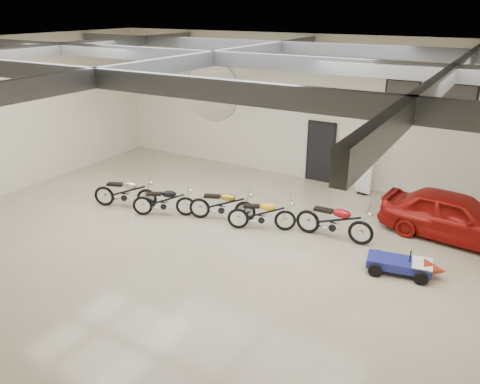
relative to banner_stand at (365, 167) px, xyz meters
The scene contains 18 objects.
floor 6.00m from the banner_stand, 111.94° to the right, with size 16.00×12.00×0.01m, color #B5A98A.
ceiling 7.18m from the banner_stand, 111.94° to the right, with size 16.00×12.00×0.01m, color gray.
back_wall 2.75m from the banner_stand, 167.28° to the left, with size 16.00×0.02×5.00m, color beige.
left_wall 11.70m from the banner_stand, 151.70° to the right, with size 0.02×12.00×5.00m, color beige.
ceiling_beams 7.04m from the banner_stand, 111.94° to the right, with size 15.80×11.80×0.32m, color #54565C, non-canonical shape.
door 1.78m from the banner_stand, 165.30° to the left, with size 0.92×0.08×2.10m, color black.
logo_plaque 6.50m from the banner_stand, behind, with size 2.30×0.06×1.16m, color silver, non-canonical shape.
poster_left 2.34m from the banner_stand, 30.37° to the left, with size 1.05×0.08×1.35m, color black, non-canonical shape.
poster_mid 3.24m from the banner_stand, 10.92° to the left, with size 1.05×0.08×1.35m, color black, non-canonical shape.
oil_sign 0.93m from the banner_stand, 125.00° to the left, with size 0.72×0.10×0.72m, color white, non-canonical shape.
banner_stand is the anchor object (origin of this frame).
motorcycle_silver 7.73m from the banner_stand, 141.43° to the right, with size 1.98×0.61×1.03m, color silver, non-canonical shape.
motorcycle_black 6.59m from the banner_stand, 134.51° to the right, with size 1.84×0.57×0.96m, color silver, non-canonical shape.
motorcycle_gold 5.05m from the banner_stand, 125.93° to the right, with size 1.93×0.60×1.01m, color silver, non-canonical shape.
motorcycle_yellow 4.41m from the banner_stand, 112.26° to the right, with size 1.87×0.58×0.97m, color silver, non-canonical shape.
motorcycle_red 3.60m from the banner_stand, 85.81° to the right, with size 2.08×0.65×1.08m, color silver, non-canonical shape.
go_kart 5.06m from the banner_stand, 62.18° to the right, with size 1.78×0.80×0.64m, color navy, non-canonical shape.
vintage_car 3.60m from the banner_stand, 32.85° to the right, with size 3.80×1.53×1.30m, color maroon.
Camera 1 is at (6.01, -9.05, 5.86)m, focal length 35.00 mm.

